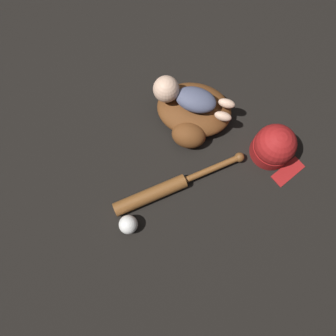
# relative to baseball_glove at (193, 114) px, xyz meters

# --- Properties ---
(ground_plane) EXTENTS (6.00, 6.00, 0.00)m
(ground_plane) POSITION_rel_baseball_glove_xyz_m (0.04, -0.05, -0.05)
(ground_plane) COLOR black
(baseball_glove) EXTENTS (0.41, 0.38, 0.11)m
(baseball_glove) POSITION_rel_baseball_glove_xyz_m (0.00, 0.00, 0.00)
(baseball_glove) COLOR brown
(baseball_glove) RESTS_ON ground
(baby_figure) EXTENTS (0.35, 0.20, 0.11)m
(baby_figure) POSITION_rel_baseball_glove_xyz_m (0.06, -0.00, 0.10)
(baby_figure) COLOR #4C516B
(baby_figure) RESTS_ON baseball_glove
(baseball_bat) EXTENTS (0.33, 0.53, 0.06)m
(baseball_bat) POSITION_rel_baseball_glove_xyz_m (-0.10, 0.35, -0.02)
(baseball_bat) COLOR brown
(baseball_bat) RESTS_ON ground
(baseball) EXTENTS (0.08, 0.08, 0.08)m
(baseball) POSITION_rel_baseball_glove_xyz_m (-0.07, 0.55, -0.02)
(baseball) COLOR white
(baseball) RESTS_ON ground
(baseball_cap) EXTENTS (0.25, 0.20, 0.17)m
(baseball_cap) POSITION_rel_baseball_glove_xyz_m (-0.37, -0.07, 0.02)
(baseball_cap) COLOR maroon
(baseball_cap) RESTS_ON ground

